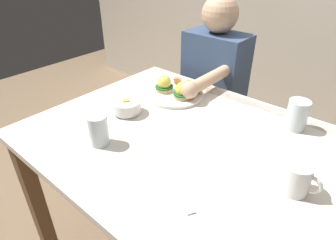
# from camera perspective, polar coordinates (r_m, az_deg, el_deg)

# --- Properties ---
(dining_table) EXTENTS (1.20, 0.90, 0.74)m
(dining_table) POSITION_cam_1_polar(r_m,az_deg,el_deg) (1.13, 4.19, -8.24)
(dining_table) COLOR silver
(dining_table) RESTS_ON ground_plane
(eggs_benedict_plate) EXTENTS (0.27, 0.27, 0.09)m
(eggs_benedict_plate) POSITION_cam_1_polar(r_m,az_deg,el_deg) (1.35, 1.25, 5.70)
(eggs_benedict_plate) COLOR white
(eggs_benedict_plate) RESTS_ON dining_table
(fruit_bowl) EXTENTS (0.12, 0.12, 0.06)m
(fruit_bowl) POSITION_cam_1_polar(r_m,az_deg,el_deg) (1.22, -8.15, 2.61)
(fruit_bowl) COLOR white
(fruit_bowl) RESTS_ON dining_table
(coffee_mug) EXTENTS (0.11, 0.08, 0.09)m
(coffee_mug) POSITION_cam_1_polar(r_m,az_deg,el_deg) (0.90, 24.15, -10.33)
(coffee_mug) COLOR white
(coffee_mug) RESTS_ON dining_table
(fork) EXTENTS (0.14, 0.09, 0.00)m
(fork) POSITION_cam_1_polar(r_m,az_deg,el_deg) (0.84, 2.90, -14.79)
(fork) COLOR silver
(fork) RESTS_ON dining_table
(water_glass_far) EXTENTS (0.07, 0.07, 0.11)m
(water_glass_far) POSITION_cam_1_polar(r_m,az_deg,el_deg) (1.04, -13.54, -2.25)
(water_glass_far) COLOR silver
(water_glass_far) RESTS_ON dining_table
(water_glass_extra) EXTENTS (0.08, 0.08, 0.12)m
(water_glass_extra) POSITION_cam_1_polar(r_m,az_deg,el_deg) (1.20, 24.04, 0.59)
(water_glass_extra) COLOR silver
(water_glass_extra) RESTS_ON dining_table
(diner_person) EXTENTS (0.34, 0.54, 1.14)m
(diner_person) POSITION_cam_1_polar(r_m,az_deg,el_deg) (1.68, 8.57, 6.53)
(diner_person) COLOR #33333D
(diner_person) RESTS_ON ground_plane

